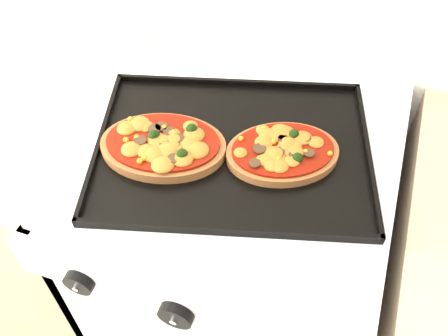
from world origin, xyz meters
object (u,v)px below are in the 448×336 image
at_px(pizza_right, 283,151).
at_px(stove, 235,264).
at_px(pizza_left, 163,144).
at_px(baking_tray, 233,148).

bearing_deg(pizza_right, stove, 173.21).
relative_size(stove, pizza_left, 3.91).
height_order(pizza_left, pizza_right, pizza_left).
relative_size(pizza_left, pizza_right, 1.12).
bearing_deg(pizza_right, pizza_left, -165.21).
distance_m(stove, pizza_right, 0.49).
height_order(baking_tray, pizza_right, pizza_right).
relative_size(baking_tray, pizza_left, 2.18).
relative_size(baking_tray, pizza_right, 2.45).
xyz_separation_m(baking_tray, pizza_right, (0.09, 0.01, 0.01)).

